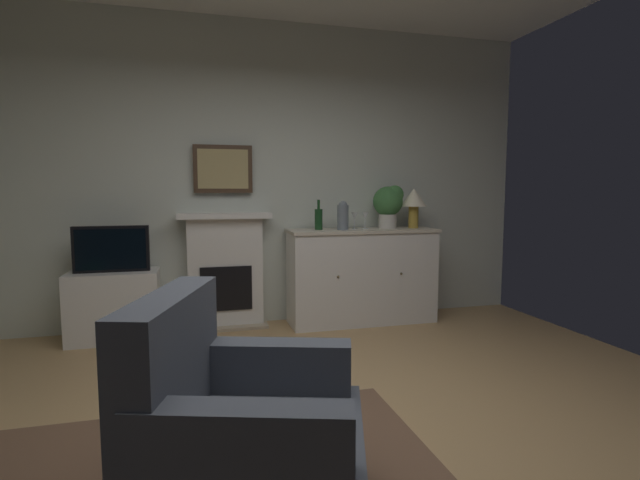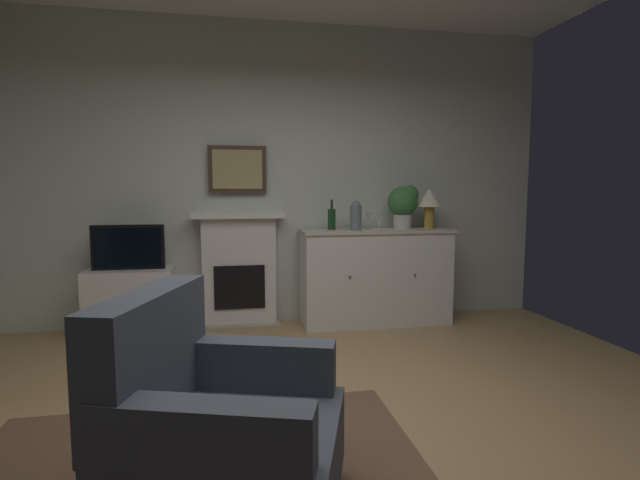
# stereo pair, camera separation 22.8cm
# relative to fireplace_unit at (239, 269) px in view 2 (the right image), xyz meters

# --- Properties ---
(ground_plane) EXTENTS (5.41, 5.03, 0.10)m
(ground_plane) POSITION_rel_fireplace_unit_xyz_m (0.42, -2.36, -0.60)
(ground_plane) COLOR tan
(ground_plane) RESTS_ON ground
(wall_rear) EXTENTS (5.41, 0.06, 2.93)m
(wall_rear) POSITION_rel_fireplace_unit_xyz_m (0.42, 0.13, 0.92)
(wall_rear) COLOR silver
(wall_rear) RESTS_ON ground_plane
(fireplace_unit) EXTENTS (0.87, 0.30, 1.10)m
(fireplace_unit) POSITION_rel_fireplace_unit_xyz_m (0.00, 0.00, 0.00)
(fireplace_unit) COLOR white
(fireplace_unit) RESTS_ON ground_plane
(framed_picture) EXTENTS (0.55, 0.04, 0.45)m
(framed_picture) POSITION_rel_fireplace_unit_xyz_m (-0.00, 0.05, 0.97)
(framed_picture) COLOR #473323
(sideboard_cabinet) EXTENTS (1.47, 0.49, 0.93)m
(sideboard_cabinet) POSITION_rel_fireplace_unit_xyz_m (1.32, -0.18, -0.08)
(sideboard_cabinet) COLOR white
(sideboard_cabinet) RESTS_ON ground_plane
(table_lamp) EXTENTS (0.26, 0.26, 0.40)m
(table_lamp) POSITION_rel_fireplace_unit_xyz_m (1.87, -0.18, 0.66)
(table_lamp) COLOR #B79338
(table_lamp) RESTS_ON sideboard_cabinet
(wine_bottle) EXTENTS (0.08, 0.08, 0.29)m
(wine_bottle) POSITION_rel_fireplace_unit_xyz_m (0.89, -0.13, 0.49)
(wine_bottle) COLOR #193F1E
(wine_bottle) RESTS_ON sideboard_cabinet
(wine_glass_left) EXTENTS (0.07, 0.07, 0.16)m
(wine_glass_left) POSITION_rel_fireplace_unit_xyz_m (1.25, -0.15, 0.51)
(wine_glass_left) COLOR silver
(wine_glass_left) RESTS_ON sideboard_cabinet
(wine_glass_center) EXTENTS (0.07, 0.07, 0.16)m
(wine_glass_center) POSITION_rel_fireplace_unit_xyz_m (1.36, -0.15, 0.51)
(wine_glass_center) COLOR silver
(wine_glass_center) RESTS_ON sideboard_cabinet
(vase_decorative) EXTENTS (0.11, 0.11, 0.28)m
(vase_decorative) POSITION_rel_fireplace_unit_xyz_m (1.11, -0.23, 0.52)
(vase_decorative) COLOR slate
(vase_decorative) RESTS_ON sideboard_cabinet
(tv_cabinet) EXTENTS (0.75, 0.42, 0.61)m
(tv_cabinet) POSITION_rel_fireplace_unit_xyz_m (-0.98, -0.16, -0.24)
(tv_cabinet) COLOR white
(tv_cabinet) RESTS_ON ground_plane
(tv_set) EXTENTS (0.62, 0.07, 0.40)m
(tv_set) POSITION_rel_fireplace_unit_xyz_m (-0.98, -0.19, 0.26)
(tv_set) COLOR black
(tv_set) RESTS_ON tv_cabinet
(potted_plant_small) EXTENTS (0.30, 0.30, 0.43)m
(potted_plant_small) POSITION_rel_fireplace_unit_xyz_m (1.62, -0.13, 0.64)
(potted_plant_small) COLOR beige
(potted_plant_small) RESTS_ON sideboard_cabinet
(armchair) EXTENTS (1.00, 0.97, 0.92)m
(armchair) POSITION_rel_fireplace_unit_xyz_m (-0.14, -2.84, -0.17)
(armchair) COLOR #474C56
(armchair) RESTS_ON ground_plane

